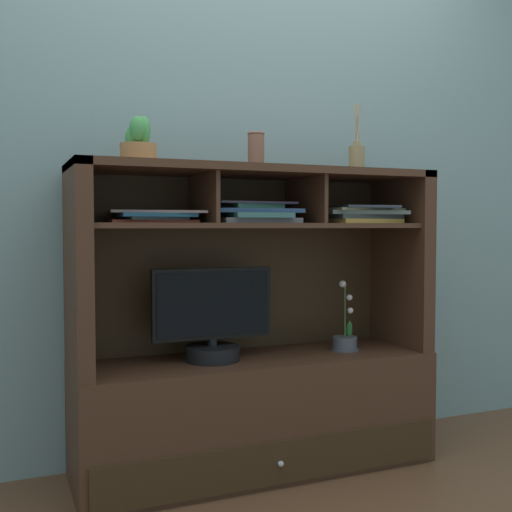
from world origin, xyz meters
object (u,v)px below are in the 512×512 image
Objects in this scene: magazine_stack_centre at (361,214)px; diffuser_bottle at (357,158)px; potted_succulent at (138,146)px; magazine_stack_right at (252,214)px; ceramic_vase at (256,150)px; potted_orchid at (345,340)px; media_console at (255,373)px; magazine_stack_left at (154,216)px; tv_monitor at (213,322)px.

magazine_stack_centre is 0.25m from diffuser_bottle.
magazine_stack_right is at bearing -3.10° from potted_succulent.
potted_orchid is at bearing -3.02° from ceramic_vase.
media_console reaches higher than magazine_stack_left.
magazine_stack_left is at bearing -5.29° from potted_succulent.
magazine_stack_left is 0.40m from magazine_stack_right.
media_console is at bearing -0.11° from potted_succulent.
potted_succulent reaches higher than ceramic_vase.
ceramic_vase is at bearing -1.13° from magazine_stack_left.
tv_monitor is 2.73× the size of potted_succulent.
ceramic_vase reaches higher than magazine_stack_right.
magazine_stack_left is 2.11× the size of potted_succulent.
potted_orchid is 0.80× the size of magazine_stack_centre.
magazine_stack_right is at bearing -4.06° from tv_monitor.
diffuser_bottle is (0.67, 0.01, 0.68)m from tv_monitor.
tv_monitor is 1.33× the size of magazine_stack_right.
diffuser_bottle is (0.50, 0.02, 0.25)m from magazine_stack_right.
diffuser_bottle is at bearing 85.38° from magazine_stack_centre.
media_console reaches higher than tv_monitor.
magazine_stack_right reaches higher than tv_monitor.
ceramic_vase reaches higher than magazine_stack_centre.
magazine_stack_left is at bearing -179.86° from diffuser_bottle.
magazine_stack_centre is (0.07, -0.01, 0.55)m from potted_orchid.
diffuser_bottle reaches higher than magazine_stack_right.
potted_orchid is 1.19m from potted_succulent.
diffuser_bottle is (0.07, 0.03, 0.79)m from potted_orchid.
diffuser_bottle reaches higher than tv_monitor.
media_console is at bearing 174.19° from magazine_stack_centre.
potted_orchid is 0.82× the size of magazine_stack_right.
magazine_stack_right reaches higher than magazine_stack_left.
ceramic_vase is at bearing 176.98° from potted_orchid.
tv_monitor is 0.75m from potted_succulent.
potted_orchid is at bearing -1.38° from magazine_stack_right.
potted_succulent is at bearing 176.90° from magazine_stack_right.
magazine_stack_left is at bearing 178.11° from tv_monitor.
magazine_stack_left is (-0.42, -0.00, 0.65)m from media_console.
potted_succulent reaches higher than media_console.
ceramic_vase is (-0.48, -0.01, 0.01)m from diffuser_bottle.
diffuser_bottle is at bearing 2.49° from magazine_stack_right.
magazine_stack_centre reaches higher than potted_orchid.
media_console is 3.97× the size of magazine_stack_right.
media_console is 0.43m from potted_orchid.
potted_orchid is (0.41, -0.03, 0.12)m from media_console.
potted_orchid is at bearing -2.13° from tv_monitor.
diffuser_bottle is at bearing 0.14° from magazine_stack_left.
ceramic_vase is at bearing 27.28° from magazine_stack_right.
magazine_stack_right is (0.40, -0.02, 0.01)m from magazine_stack_left.
diffuser_bottle is at bearing 24.35° from potted_orchid.
potted_orchid is 0.90m from ceramic_vase.
magazine_stack_left is 2.63× the size of ceramic_vase.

